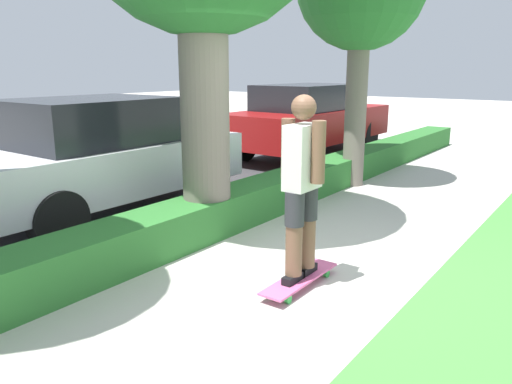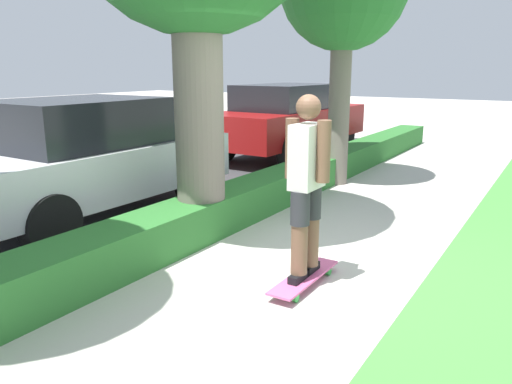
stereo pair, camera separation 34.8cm
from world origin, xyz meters
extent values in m
plane|color=#BCB7AD|center=(0.00, 0.00, 0.00)|extent=(60.00, 60.00, 0.00)
cube|color=#38383A|center=(0.00, 4.20, 0.00)|extent=(18.68, 5.00, 0.01)
cube|color=#2D702D|center=(0.00, 1.60, 0.23)|extent=(18.68, 0.60, 0.46)
cube|color=#DB5B93|center=(-0.43, -0.09, 0.08)|extent=(1.00, 0.24, 0.02)
cylinder|color=green|center=(-0.09, -0.18, 0.04)|extent=(0.07, 0.04, 0.07)
cylinder|color=green|center=(-0.09, 0.00, 0.04)|extent=(0.07, 0.04, 0.07)
cylinder|color=green|center=(-0.77, -0.18, 0.04)|extent=(0.07, 0.04, 0.07)
cylinder|color=green|center=(-0.77, 0.00, 0.04)|extent=(0.07, 0.04, 0.07)
cube|color=black|center=(-0.54, -0.09, 0.13)|extent=(0.26, 0.09, 0.07)
cylinder|color=brown|center=(-0.54, -0.09, 0.55)|extent=(0.15, 0.15, 0.76)
cylinder|color=#2D2D33|center=(-0.54, -0.09, 0.77)|extent=(0.17, 0.17, 0.30)
cube|color=black|center=(-0.31, -0.09, 0.13)|extent=(0.26, 0.09, 0.07)
cylinder|color=brown|center=(-0.31, -0.09, 0.55)|extent=(0.15, 0.15, 0.76)
cylinder|color=#2D2D33|center=(-0.31, -0.09, 0.77)|extent=(0.17, 0.17, 0.30)
cube|color=silver|center=(-0.43, -0.09, 1.21)|extent=(0.36, 0.20, 0.56)
cylinder|color=brown|center=(-0.43, -0.24, 1.26)|extent=(0.12, 0.12, 0.53)
cylinder|color=brown|center=(-0.43, 0.07, 1.26)|extent=(0.12, 0.12, 0.53)
sphere|color=brown|center=(-0.43, -0.09, 1.63)|extent=(0.22, 0.22, 0.22)
cylinder|color=#70665B|center=(0.20, 1.60, 1.46)|extent=(0.56, 0.56, 2.92)
cylinder|color=#70665B|center=(3.67, 1.35, 1.34)|extent=(0.36, 0.36, 2.67)
cube|color=silver|center=(0.06, 3.39, 0.66)|extent=(3.93, 1.83, 0.64)
cube|color=black|center=(-0.06, 3.39, 1.28)|extent=(2.05, 1.60, 0.59)
cylinder|color=black|center=(1.27, 2.56, 0.34)|extent=(0.67, 0.22, 0.67)
cylinder|color=black|center=(1.27, 4.21, 0.34)|extent=(0.67, 0.22, 0.67)
cylinder|color=black|center=(-1.15, 2.56, 0.34)|extent=(0.67, 0.22, 0.67)
cube|color=maroon|center=(5.84, 3.46, 0.71)|extent=(4.71, 1.85, 0.69)
cube|color=black|center=(5.70, 3.46, 1.33)|extent=(2.47, 1.58, 0.55)
cylinder|color=black|center=(7.29, 2.67, 0.36)|extent=(0.72, 0.21, 0.72)
cylinder|color=black|center=(7.29, 4.26, 0.36)|extent=(0.72, 0.21, 0.72)
cylinder|color=black|center=(4.39, 2.67, 0.36)|extent=(0.72, 0.21, 0.72)
cylinder|color=black|center=(4.39, 4.26, 0.36)|extent=(0.72, 0.21, 0.72)
camera|label=1|loc=(-4.08, -2.26, 1.95)|focal=35.00mm
camera|label=2|loc=(-4.27, -1.97, 1.95)|focal=35.00mm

